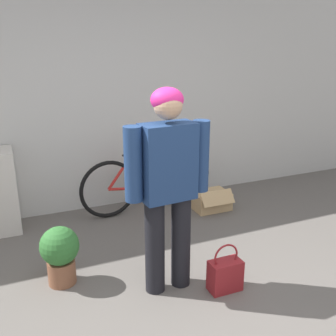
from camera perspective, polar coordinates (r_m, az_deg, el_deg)
The scene contains 6 objects.
wall_back at distance 4.74m, azimuth -10.25°, elevation 9.36°, with size 8.00×0.07×2.60m.
person at distance 3.04m, azimuth -0.01°, elevation -1.63°, with size 0.70×0.25×1.67m.
bicycle at distance 4.77m, azimuth -2.80°, elevation -1.86°, with size 1.72×0.46×0.77m.
handbag at distance 3.40m, azimuth 8.29°, elevation -15.03°, with size 0.27×0.15×0.42m.
cardboard_box at distance 4.90m, azimuth 6.21°, elevation -4.69°, with size 0.44×0.40×0.28m.
potted_plant at distance 3.50m, azimuth -15.40°, elevation -11.72°, with size 0.33×0.33×0.52m.
Camera 1 is at (-1.05, -1.83, 1.98)m, focal length 42.00 mm.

